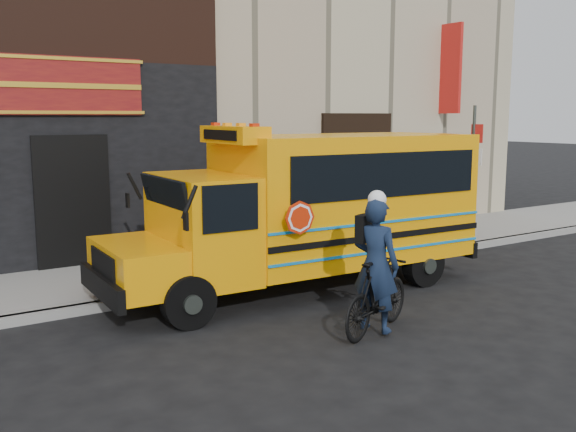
% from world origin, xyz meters
% --- Properties ---
extents(ground, '(120.00, 120.00, 0.00)m').
position_xyz_m(ground, '(0.00, 0.00, 0.00)').
color(ground, black).
rests_on(ground, ground).
extents(curb, '(40.00, 0.20, 0.15)m').
position_xyz_m(curb, '(0.00, 2.60, 0.07)').
color(curb, gray).
rests_on(curb, ground).
extents(sidewalk, '(40.00, 3.00, 0.15)m').
position_xyz_m(sidewalk, '(0.00, 4.10, 0.07)').
color(sidewalk, gray).
rests_on(sidewalk, ground).
extents(building, '(20.00, 10.70, 12.00)m').
position_xyz_m(building, '(-0.04, 10.45, 6.13)').
color(building, tan).
rests_on(building, sidewalk).
extents(school_bus, '(6.97, 2.49, 2.92)m').
position_xyz_m(school_bus, '(0.11, 1.89, 1.51)').
color(school_bus, black).
rests_on(school_bus, ground).
extents(sign_pole, '(0.08, 0.29, 3.32)m').
position_xyz_m(sign_pole, '(4.94, 2.48, 1.82)').
color(sign_pole, '#373D38').
rests_on(sign_pole, ground).
extents(bicycle, '(1.86, 1.13, 1.08)m').
position_xyz_m(bicycle, '(-0.57, -0.60, 0.54)').
color(bicycle, black).
rests_on(bicycle, ground).
extents(cyclist, '(0.69, 0.82, 1.91)m').
position_xyz_m(cyclist, '(-0.63, -0.63, 0.95)').
color(cyclist, '#111C33').
rests_on(cyclist, ground).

